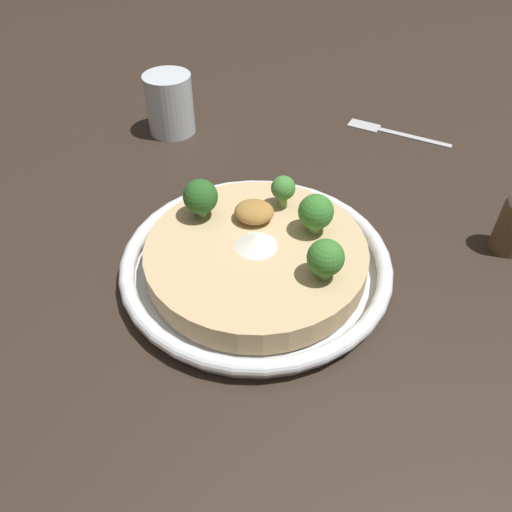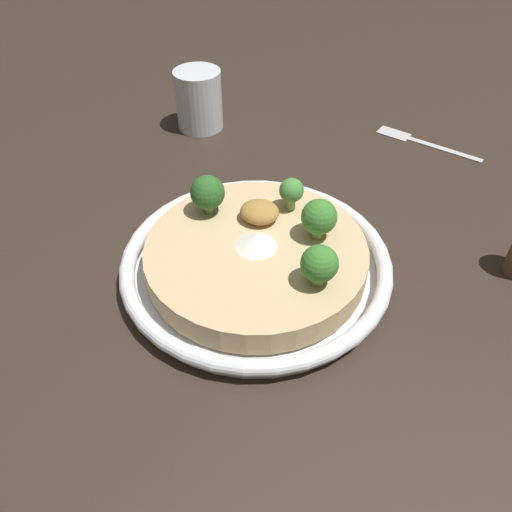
% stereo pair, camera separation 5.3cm
% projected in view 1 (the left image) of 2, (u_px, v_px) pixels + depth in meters
% --- Properties ---
extents(ground_plane, '(6.00, 6.00, 0.00)m').
position_uv_depth(ground_plane, '(256.00, 272.00, 0.57)').
color(ground_plane, '#2D231C').
extents(risotto_bowl, '(0.30, 0.30, 0.04)m').
position_uv_depth(risotto_bowl, '(256.00, 260.00, 0.55)').
color(risotto_bowl, silver).
rests_on(risotto_bowl, ground_plane).
extents(cheese_sprinkle, '(0.05, 0.05, 0.01)m').
position_uv_depth(cheese_sprinkle, '(256.00, 240.00, 0.53)').
color(cheese_sprinkle, white).
rests_on(cheese_sprinkle, risotto_bowl).
extents(crispy_onion_garnish, '(0.04, 0.04, 0.02)m').
position_uv_depth(crispy_onion_garnish, '(254.00, 212.00, 0.56)').
color(crispy_onion_garnish, '#A37538').
rests_on(crispy_onion_garnish, risotto_bowl).
extents(broccoli_front_right, '(0.04, 0.04, 0.05)m').
position_uv_depth(broccoli_front_right, '(326.00, 258.00, 0.49)').
color(broccoli_front_right, '#668E47').
rests_on(broccoli_front_right, risotto_bowl).
extents(broccoli_right, '(0.04, 0.04, 0.05)m').
position_uv_depth(broccoli_right, '(316.00, 212.00, 0.54)').
color(broccoli_right, '#84A856').
rests_on(broccoli_right, risotto_bowl).
extents(broccoli_back_right, '(0.03, 0.03, 0.04)m').
position_uv_depth(broccoli_back_right, '(283.00, 189.00, 0.57)').
color(broccoli_back_right, '#759E4C').
rests_on(broccoli_back_right, risotto_bowl).
extents(broccoli_back_left, '(0.04, 0.04, 0.05)m').
position_uv_depth(broccoli_back_left, '(200.00, 197.00, 0.56)').
color(broccoli_back_left, '#668E47').
rests_on(broccoli_back_left, risotto_bowl).
extents(drinking_glass, '(0.07, 0.07, 0.09)m').
position_uv_depth(drinking_glass, '(170.00, 104.00, 0.77)').
color(drinking_glass, silver).
rests_on(drinking_glass, ground_plane).
extents(fork_utensil, '(0.16, 0.07, 0.00)m').
position_uv_depth(fork_utensil, '(387.00, 131.00, 0.80)').
color(fork_utensil, '#B7B7BC').
rests_on(fork_utensil, ground_plane).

